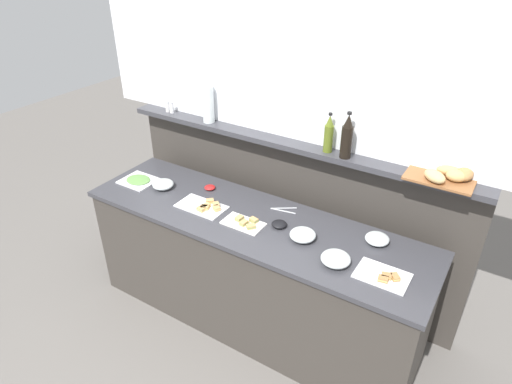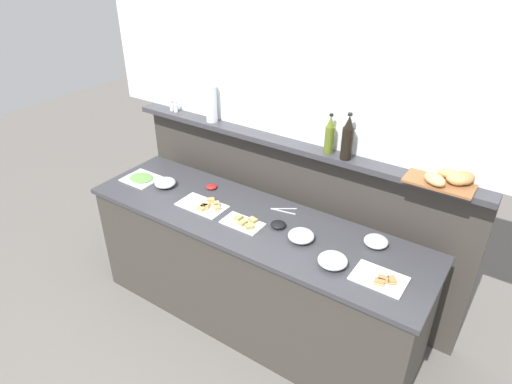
{
  "view_description": "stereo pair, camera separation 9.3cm",
  "coord_description": "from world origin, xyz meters",
  "px_view_note": "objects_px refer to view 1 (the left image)",
  "views": [
    {
      "loc": [
        1.39,
        -2.17,
        2.67
      ],
      "look_at": [
        -0.03,
        0.1,
        1.1
      ],
      "focal_mm": 31.63,
      "sensor_mm": 36.0,
      "label": 1
    },
    {
      "loc": [
        1.47,
        -2.12,
        2.67
      ],
      "look_at": [
        -0.03,
        0.1,
        1.1
      ],
      "focal_mm": 31.63,
      "sensor_mm": 36.0,
      "label": 2
    }
  ],
  "objects_px": {
    "cold_cuts_platter": "(138,180)",
    "glass_bowl_medium": "(163,185)",
    "condiment_bowl_red": "(210,187)",
    "olive_oil_bottle": "(329,135)",
    "serving_tongs": "(283,210)",
    "glass_bowl_extra": "(377,239)",
    "sandwich_platter_front": "(204,206)",
    "salt_shaker": "(168,107)",
    "glass_bowl_large": "(303,235)",
    "water_carafe": "(208,104)",
    "wine_bottle_dark": "(347,137)",
    "condiment_bowl_teal": "(279,224)",
    "glass_bowl_small": "(336,259)",
    "pepper_shaker": "(172,108)",
    "bread_basket": "(447,175)",
    "sandwich_platter_side": "(244,223)",
    "sandwich_platter_rear": "(384,276)"
  },
  "relations": [
    {
      "from": "olive_oil_bottle",
      "to": "salt_shaker",
      "type": "relative_size",
      "value": 3.17
    },
    {
      "from": "pepper_shaker",
      "to": "bread_basket",
      "type": "height_order",
      "value": "pepper_shaker"
    },
    {
      "from": "glass_bowl_extra",
      "to": "water_carafe",
      "type": "distance_m",
      "value": 1.62
    },
    {
      "from": "wine_bottle_dark",
      "to": "olive_oil_bottle",
      "type": "distance_m",
      "value": 0.14
    },
    {
      "from": "glass_bowl_large",
      "to": "olive_oil_bottle",
      "type": "bearing_deg",
      "value": 99.16
    },
    {
      "from": "sandwich_platter_rear",
      "to": "glass_bowl_extra",
      "type": "bearing_deg",
      "value": 115.75
    },
    {
      "from": "cold_cuts_platter",
      "to": "water_carafe",
      "type": "bearing_deg",
      "value": 53.29
    },
    {
      "from": "condiment_bowl_red",
      "to": "olive_oil_bottle",
      "type": "distance_m",
      "value": 1.01
    },
    {
      "from": "cold_cuts_platter",
      "to": "salt_shaker",
      "type": "bearing_deg",
      "value": 97.96
    },
    {
      "from": "glass_bowl_small",
      "to": "pepper_shaker",
      "type": "xyz_separation_m",
      "value": [
        -1.75,
        0.59,
        0.43
      ]
    },
    {
      "from": "glass_bowl_large",
      "to": "salt_shaker",
      "type": "distance_m",
      "value": 1.65
    },
    {
      "from": "pepper_shaker",
      "to": "bread_basket",
      "type": "relative_size",
      "value": 0.22
    },
    {
      "from": "sandwich_platter_rear",
      "to": "sandwich_platter_front",
      "type": "bearing_deg",
      "value": 178.14
    },
    {
      "from": "condiment_bowl_red",
      "to": "glass_bowl_large",
      "type": "bearing_deg",
      "value": -12.45
    },
    {
      "from": "bread_basket",
      "to": "condiment_bowl_red",
      "type": "bearing_deg",
      "value": -170.26
    },
    {
      "from": "wine_bottle_dark",
      "to": "bread_basket",
      "type": "xyz_separation_m",
      "value": [
        0.64,
        0.02,
        -0.11
      ]
    },
    {
      "from": "olive_oil_bottle",
      "to": "glass_bowl_medium",
      "type": "bearing_deg",
      "value": -158.23
    },
    {
      "from": "sandwich_platter_front",
      "to": "salt_shaker",
      "type": "height_order",
      "value": "salt_shaker"
    },
    {
      "from": "glass_bowl_extra",
      "to": "serving_tongs",
      "type": "bearing_deg",
      "value": 178.57
    },
    {
      "from": "sandwich_platter_side",
      "to": "water_carafe",
      "type": "distance_m",
      "value": 1.02
    },
    {
      "from": "glass_bowl_medium",
      "to": "glass_bowl_extra",
      "type": "bearing_deg",
      "value": 6.89
    },
    {
      "from": "condiment_bowl_teal",
      "to": "glass_bowl_small",
      "type": "bearing_deg",
      "value": -18.51
    },
    {
      "from": "condiment_bowl_red",
      "to": "bread_basket",
      "type": "distance_m",
      "value": 1.68
    },
    {
      "from": "condiment_bowl_red",
      "to": "water_carafe",
      "type": "xyz_separation_m",
      "value": [
        -0.19,
        0.28,
        0.54
      ]
    },
    {
      "from": "wine_bottle_dark",
      "to": "bread_basket",
      "type": "height_order",
      "value": "wine_bottle_dark"
    },
    {
      "from": "sandwich_platter_front",
      "to": "glass_bowl_large",
      "type": "bearing_deg",
      "value": 2.81
    },
    {
      "from": "glass_bowl_medium",
      "to": "cold_cuts_platter",
      "type": "bearing_deg",
      "value": -173.95
    },
    {
      "from": "cold_cuts_platter",
      "to": "glass_bowl_medium",
      "type": "distance_m",
      "value": 0.24
    },
    {
      "from": "wine_bottle_dark",
      "to": "salt_shaker",
      "type": "bearing_deg",
      "value": 179.06
    },
    {
      "from": "glass_bowl_extra",
      "to": "condiment_bowl_teal",
      "type": "bearing_deg",
      "value": -164.39
    },
    {
      "from": "glass_bowl_extra",
      "to": "olive_oil_bottle",
      "type": "relative_size",
      "value": 0.55
    },
    {
      "from": "glass_bowl_small",
      "to": "condiment_bowl_red",
      "type": "height_order",
      "value": "glass_bowl_small"
    },
    {
      "from": "cold_cuts_platter",
      "to": "condiment_bowl_teal",
      "type": "bearing_deg",
      "value": 2.28
    },
    {
      "from": "wine_bottle_dark",
      "to": "bread_basket",
      "type": "distance_m",
      "value": 0.65
    },
    {
      "from": "condiment_bowl_teal",
      "to": "olive_oil_bottle",
      "type": "height_order",
      "value": "olive_oil_bottle"
    },
    {
      "from": "water_carafe",
      "to": "condiment_bowl_teal",
      "type": "bearing_deg",
      "value": -25.88
    },
    {
      "from": "serving_tongs",
      "to": "water_carafe",
      "type": "xyz_separation_m",
      "value": [
        -0.81,
        0.24,
        0.55
      ]
    },
    {
      "from": "serving_tongs",
      "to": "glass_bowl_extra",
      "type": "bearing_deg",
      "value": -1.43
    },
    {
      "from": "cold_cuts_platter",
      "to": "salt_shaker",
      "type": "relative_size",
      "value": 3.07
    },
    {
      "from": "glass_bowl_medium",
      "to": "salt_shaker",
      "type": "xyz_separation_m",
      "value": [
        -0.31,
        0.46,
        0.43
      ]
    },
    {
      "from": "pepper_shaker",
      "to": "salt_shaker",
      "type": "bearing_deg",
      "value": 180.0
    },
    {
      "from": "glass_bowl_medium",
      "to": "wine_bottle_dark",
      "type": "bearing_deg",
      "value": 18.74
    },
    {
      "from": "sandwich_platter_rear",
      "to": "cold_cuts_platter",
      "type": "height_order",
      "value": "sandwich_platter_rear"
    },
    {
      "from": "wine_bottle_dark",
      "to": "serving_tongs",
      "type": "bearing_deg",
      "value": -147.14
    },
    {
      "from": "salt_shaker",
      "to": "pepper_shaker",
      "type": "distance_m",
      "value": 0.04
    },
    {
      "from": "wine_bottle_dark",
      "to": "water_carafe",
      "type": "bearing_deg",
      "value": 178.71
    },
    {
      "from": "glass_bowl_large",
      "to": "sandwich_platter_rear",
      "type": "bearing_deg",
      "value": -8.21
    },
    {
      "from": "sandwich_platter_front",
      "to": "sandwich_platter_side",
      "type": "distance_m",
      "value": 0.36
    },
    {
      "from": "glass_bowl_extra",
      "to": "serving_tongs",
      "type": "relative_size",
      "value": 0.83
    },
    {
      "from": "cold_cuts_platter",
      "to": "bread_basket",
      "type": "bearing_deg",
      "value": 12.51
    }
  ]
}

